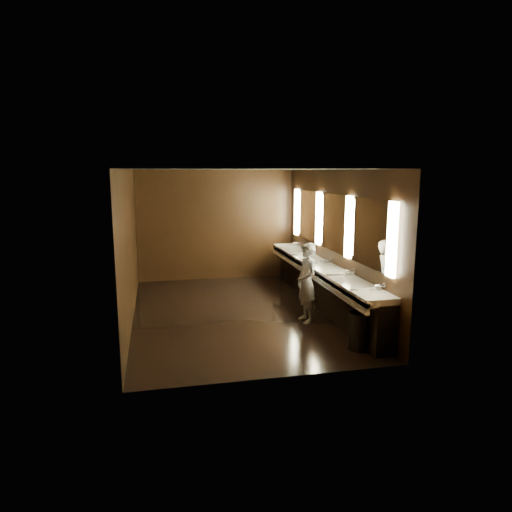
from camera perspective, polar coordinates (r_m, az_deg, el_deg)
The scene contains 10 objects.
floor at distance 9.16m, azimuth -2.42°, elevation -7.03°, with size 6.00×6.00×0.00m, color black.
ceiling at distance 8.73m, azimuth -2.56°, elevation 10.77°, with size 4.00×6.00×0.02m, color #2D2D2B.
wall_back at distance 11.78m, azimuth -5.01°, elevation 3.86°, with size 4.00×0.02×2.80m, color black.
wall_front at distance 5.96m, azimuth 2.49°, elevation -2.73°, with size 4.00×0.02×2.80m, color black.
wall_left at distance 8.72m, azimuth -15.54°, elevation 1.16°, with size 0.02×6.00×2.80m, color black.
wall_right at distance 9.38m, azimuth 9.64°, elevation 2.04°, with size 0.02×6.00×2.80m, color black.
sink_counter at distance 9.48m, azimuth 8.31°, elevation -3.41°, with size 0.55×5.40×1.01m.
mirror_band at distance 9.33m, azimuth 9.59°, elevation 4.16°, with size 0.06×5.03×1.15m.
person at distance 8.47m, azimuth 6.36°, elevation -3.34°, with size 0.54×0.35×1.48m, color #8EA8D4.
trash_bin at distance 7.45m, azimuth 12.90°, elevation -9.07°, with size 0.38×0.38×0.60m, color black.
Camera 1 is at (-1.49, -8.60, 2.77)m, focal length 32.00 mm.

